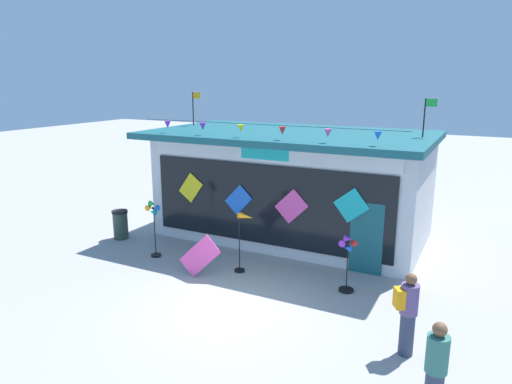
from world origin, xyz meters
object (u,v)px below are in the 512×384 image
wind_spinner_far_left (153,218)px  wind_spinner_left (244,233)px  trash_bin (121,224)px  kite_shop_building (293,183)px  wind_spinner_center_left (347,257)px  person_near_camera (436,372)px  person_mid_plaza (407,312)px  display_kite_on_ground (200,256)px

wind_spinner_far_left → wind_spinner_left: size_ratio=1.02×
wind_spinner_far_left → wind_spinner_left: (2.95, 0.17, -0.09)m
trash_bin → wind_spinner_far_left: bearing=-20.8°
kite_shop_building → wind_spinner_center_left: bearing=-50.1°
wind_spinner_left → wind_spinner_center_left: (2.85, 0.12, -0.20)m
kite_shop_building → trash_bin: 5.94m
person_near_camera → wind_spinner_left: bearing=124.1°
person_mid_plaza → trash_bin: person_mid_plaza is taller
person_near_camera → person_mid_plaza: bearing=91.5°
kite_shop_building → person_mid_plaza: bearing=-50.2°
person_mid_plaza → person_near_camera: bearing=172.0°
person_mid_plaza → display_kite_on_ground: 5.69m
wind_spinner_far_left → person_mid_plaza: bearing=-13.9°
person_mid_plaza → trash_bin: size_ratio=1.74×
wind_spinner_center_left → person_near_camera: person_near_camera is taller
trash_bin → display_kite_on_ground: size_ratio=0.87×
wind_spinner_center_left → person_mid_plaza: (1.80, -2.16, -0.04)m
kite_shop_building → display_kite_on_ground: kite_shop_building is taller
wind_spinner_left → wind_spinner_center_left: size_ratio=1.14×
person_near_camera → person_mid_plaza: same height
wind_spinner_left → trash_bin: 5.10m
person_near_camera → trash_bin: size_ratio=1.74×
display_kite_on_ground → person_mid_plaza: bearing=-12.6°
wind_spinner_center_left → wind_spinner_far_left: bearing=-177.2°
person_mid_plaza → wind_spinner_left: bearing=35.6°
person_mid_plaza → wind_spinner_far_left: bearing=45.4°
wind_spinner_center_left → person_mid_plaza: size_ratio=0.88×
kite_shop_building → trash_bin: kite_shop_building is taller
wind_spinner_left → person_mid_plaza: (4.65, -2.04, -0.24)m
wind_spinner_left → trash_bin: (-5.03, 0.62, -0.64)m
kite_shop_building → wind_spinner_center_left: (2.93, -3.51, -0.88)m
wind_spinner_far_left → trash_bin: wind_spinner_far_left is taller
wind_spinner_left → display_kite_on_ground: size_ratio=1.53×
kite_shop_building → display_kite_on_ground: 4.67m
wind_spinner_left → wind_spinner_center_left: 2.86m
kite_shop_building → wind_spinner_left: bearing=-88.8°
trash_bin → person_near_camera: bearing=-22.6°
person_near_camera → trash_bin: person_near_camera is taller
wind_spinner_far_left → trash_bin: bearing=159.2°
person_mid_plaza → display_kite_on_ground: size_ratio=1.52×
wind_spinner_center_left → display_kite_on_ground: 3.87m
wind_spinner_left → display_kite_on_ground: (-0.90, -0.80, -0.53)m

